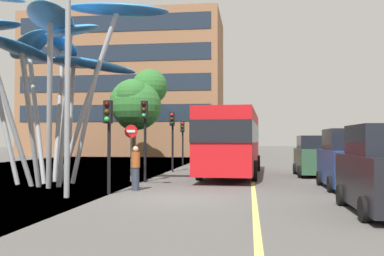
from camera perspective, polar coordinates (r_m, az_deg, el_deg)
name	(u,v)px	position (r m, az deg, el deg)	size (l,w,h in m)	color
ground	(153,199)	(14.71, -5.13, -9.17)	(120.00, 240.00, 0.10)	#54514F
red_bus	(232,139)	(23.68, 5.19, -1.40)	(3.17, 11.55, 3.58)	red
leaf_sculpture	(51,45)	(19.97, -17.86, 10.16)	(10.04, 9.36, 7.88)	#9EA0A5
traffic_light_kerb_near	(108,126)	(15.64, -10.80, 0.25)	(0.28, 0.42, 3.28)	black
traffic_light_kerb_far	(145,123)	(19.94, -6.16, 0.61)	(0.28, 0.42, 3.66)	black
traffic_light_island_mid	(172,129)	(26.26, -2.57, -0.09)	(0.28, 0.42, 3.54)	black
traffic_light_opposite	(183,133)	(33.04, -1.23, -0.70)	(0.28, 0.42, 3.28)	black
car_parked_mid	(350,161)	(18.16, 19.75, -4.05)	(2.09, 4.04, 2.33)	navy
car_parked_far	(316,157)	(24.06, 15.74, -3.64)	(2.09, 3.83, 2.12)	#2D5138
street_lamp	(77,50)	(15.26, -14.66, 9.69)	(1.53, 0.44, 7.66)	gray
tree_pavement_near	(137,101)	(34.05, -7.09, 3.52)	(4.48, 4.77, 7.46)	brown
tree_pavement_far	(131,110)	(44.24, -7.89, 2.33)	(4.33, 3.96, 6.87)	brown
pedestrian	(136,168)	(16.75, -7.33, -5.19)	(0.34, 0.34, 1.67)	#2D3342
no_entry_sign	(131,144)	(20.17, -7.89, -2.04)	(0.60, 0.12, 2.59)	gray
backdrop_building	(126,87)	(55.38, -8.55, 5.27)	(23.53, 10.59, 16.90)	#8E6042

